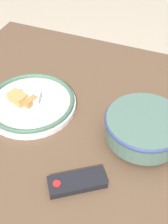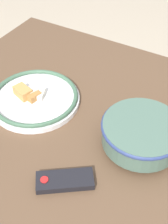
{
  "view_description": "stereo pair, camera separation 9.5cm",
  "coord_description": "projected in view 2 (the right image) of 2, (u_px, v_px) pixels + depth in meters",
  "views": [
    {
      "loc": [
        -0.24,
        0.63,
        1.42
      ],
      "look_at": [
        0.01,
        -0.01,
        0.76
      ],
      "focal_mm": 50.0,
      "sensor_mm": 36.0,
      "label": 1
    },
    {
      "loc": [
        -0.33,
        0.59,
        1.42
      ],
      "look_at": [
        0.01,
        -0.01,
        0.76
      ],
      "focal_mm": 50.0,
      "sensor_mm": 36.0,
      "label": 2
    }
  ],
  "objects": [
    {
      "name": "noodle_bowl",
      "position": [
        142.0,
        133.0,
        0.88
      ],
      "size": [
        0.23,
        0.23,
        0.08
      ],
      "color": "#4C6B5B",
      "rests_on": "dining_table"
    },
    {
      "name": "food_plate",
      "position": [
        35.0,
        98.0,
        1.04
      ],
      "size": [
        0.3,
        0.3,
        0.05
      ],
      "color": "white",
      "rests_on": "dining_table"
    },
    {
      "name": "dining_table",
      "position": [
        86.0,
        142.0,
        1.03
      ],
      "size": [
        1.15,
        0.98,
        0.71
      ],
      "color": "brown",
      "rests_on": "ground_plane"
    },
    {
      "name": "tv_remote",
      "position": [
        65.0,
        180.0,
        0.82
      ],
      "size": [
        0.16,
        0.14,
        0.02
      ],
      "rotation": [
        0.0,
        0.0,
        5.33
      ],
      "color": "black",
      "rests_on": "dining_table"
    }
  ]
}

